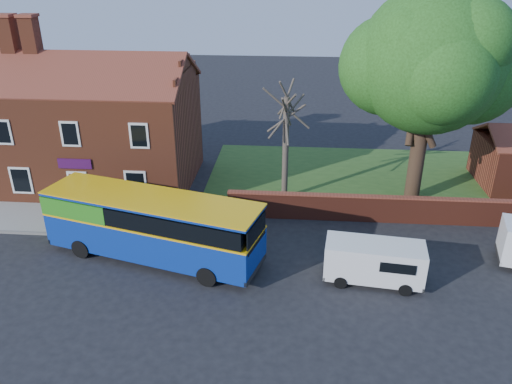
{
  "coord_description": "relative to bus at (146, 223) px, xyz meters",
  "views": [
    {
      "loc": [
        5.68,
        -18.55,
        13.6
      ],
      "look_at": [
        3.78,
        5.0,
        2.53
      ],
      "focal_mm": 35.0,
      "sensor_mm": 36.0,
      "label": 1
    }
  ],
  "objects": [
    {
      "name": "large_tree",
      "position": [
        14.57,
        7.92,
        6.38
      ],
      "size": [
        10.34,
        8.18,
        12.61
      ],
      "color": "black",
      "rests_on": "ground"
    },
    {
      "name": "bus",
      "position": [
        0.0,
        0.0,
        0.0
      ],
      "size": [
        11.2,
        5.57,
        3.31
      ],
      "rotation": [
        0.0,
        0.0,
        -0.27
      ],
      "color": "#0D2F95",
      "rests_on": "ground"
    },
    {
      "name": "ground",
      "position": [
        1.4,
        -2.39,
        -1.88
      ],
      "size": [
        120.0,
        120.0,
        0.0
      ],
      "primitive_type": "plane",
      "color": "black",
      "rests_on": "ground"
    },
    {
      "name": "boundary_wall",
      "position": [
        14.4,
        4.61,
        -1.06
      ],
      "size": [
        22.0,
        0.38,
        1.6
      ],
      "color": "maroon",
      "rests_on": "ground"
    },
    {
      "name": "pavement",
      "position": [
        -5.6,
        3.36,
        -1.82
      ],
      "size": [
        18.0,
        3.5,
        0.12
      ],
      "primitive_type": "cube",
      "color": "gray",
      "rests_on": "ground"
    },
    {
      "name": "kerb",
      "position": [
        -5.6,
        1.61,
        -1.81
      ],
      "size": [
        18.0,
        0.15,
        0.14
      ],
      "primitive_type": "cube",
      "color": "slate",
      "rests_on": "ground"
    },
    {
      "name": "grass_strip",
      "position": [
        14.4,
        10.61,
        -1.86
      ],
      "size": [
        26.0,
        12.0,
        0.04
      ],
      "primitive_type": "cube",
      "color": "#426B28",
      "rests_on": "ground"
    },
    {
      "name": "bare_tree",
      "position": [
        6.58,
        7.27,
        1.73
      ],
      "size": [
        2.63,
        3.14,
        7.02
      ],
      "color": "#4C4238",
      "rests_on": "ground"
    },
    {
      "name": "van_near",
      "position": [
        10.93,
        -1.29,
        -0.78
      ],
      "size": [
        4.63,
        2.29,
        1.96
      ],
      "rotation": [
        0.0,
        0.0,
        -0.12
      ],
      "color": "white",
      "rests_on": "ground"
    },
    {
      "name": "shop_building",
      "position": [
        -5.62,
        9.1,
        1.54
      ],
      "size": [
        12.3,
        8.13,
        10.5
      ],
      "color": "brown",
      "rests_on": "ground"
    }
  ]
}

